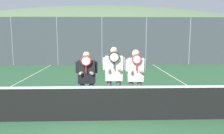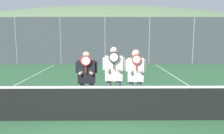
# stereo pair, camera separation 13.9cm
# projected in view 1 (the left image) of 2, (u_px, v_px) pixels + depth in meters

# --- Properties ---
(ground_plane) EXTENTS (120.00, 120.00, 0.00)m
(ground_plane) POSITION_uv_depth(u_px,v_px,m) (97.00, 121.00, 5.63)
(ground_plane) COLOR #2D5B38
(hill_distant) EXTENTS (108.21, 60.11, 21.04)m
(hill_distant) POSITION_uv_depth(u_px,v_px,m) (104.00, 43.00, 66.52)
(hill_distant) COLOR #5B7551
(hill_distant) RESTS_ON ground_plane
(clubhouse_building) EXTENTS (20.50, 5.50, 4.00)m
(clubhouse_building) POSITION_uv_depth(u_px,v_px,m) (117.00, 37.00, 24.25)
(clubhouse_building) COLOR beige
(clubhouse_building) RESTS_ON ground_plane
(fence_back) EXTENTS (20.17, 0.06, 3.56)m
(fence_back) POSITION_uv_depth(u_px,v_px,m) (102.00, 41.00, 16.46)
(fence_back) COLOR gray
(fence_back) RESTS_ON ground_plane
(tennis_net) EXTENTS (10.34, 0.09, 1.01)m
(tennis_net) POSITION_uv_depth(u_px,v_px,m) (96.00, 103.00, 5.56)
(tennis_net) COLOR gray
(tennis_net) RESTS_ON ground_plane
(court_line_left_sideline) EXTENTS (0.05, 16.00, 0.01)m
(court_line_left_sideline) POSITION_uv_depth(u_px,v_px,m) (1.00, 92.00, 8.48)
(court_line_left_sideline) COLOR white
(court_line_left_sideline) RESTS_ON ground_plane
(court_line_right_sideline) EXTENTS (0.05, 16.00, 0.01)m
(court_line_right_sideline) POSITION_uv_depth(u_px,v_px,m) (196.00, 91.00, 8.71)
(court_line_right_sideline) COLOR white
(court_line_right_sideline) RESTS_ON ground_plane
(player_leftmost) EXTENTS (0.62, 0.34, 1.73)m
(player_leftmost) POSITION_uv_depth(u_px,v_px,m) (87.00, 77.00, 6.20)
(player_leftmost) COLOR #56565B
(player_leftmost) RESTS_ON ground_plane
(player_center_left) EXTENTS (0.63, 0.34, 1.86)m
(player_center_left) POSITION_uv_depth(u_px,v_px,m) (114.00, 73.00, 6.27)
(player_center_left) COLOR #56565B
(player_center_left) RESTS_ON ground_plane
(player_center_right) EXTENTS (0.59, 0.34, 1.78)m
(player_center_right) POSITION_uv_depth(u_px,v_px,m) (136.00, 74.00, 6.34)
(player_center_right) COLOR #56565B
(player_center_right) RESTS_ON ground_plane
(car_far_left) EXTENTS (4.45, 1.94, 1.75)m
(car_far_left) POSITION_uv_depth(u_px,v_px,m) (48.00, 50.00, 19.63)
(car_far_left) COLOR slate
(car_far_left) RESTS_ON ground_plane
(car_left_of_center) EXTENTS (4.40, 2.08, 1.85)m
(car_left_of_center) POSITION_uv_depth(u_px,v_px,m) (104.00, 50.00, 19.78)
(car_left_of_center) COLOR black
(car_left_of_center) RESTS_ON ground_plane
(car_center) EXTENTS (4.14, 2.09, 1.72)m
(car_center) POSITION_uv_depth(u_px,v_px,m) (159.00, 50.00, 19.55)
(car_center) COLOR silver
(car_center) RESTS_ON ground_plane
(car_right_of_center) EXTENTS (4.59, 2.00, 1.80)m
(car_right_of_center) POSITION_uv_depth(u_px,v_px,m) (213.00, 50.00, 20.05)
(car_right_of_center) COLOR #B2B7BC
(car_right_of_center) RESTS_ON ground_plane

